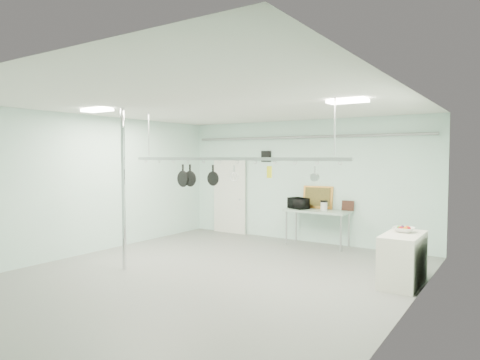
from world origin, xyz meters
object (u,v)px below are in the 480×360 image
Objects in this scene: chrome_pole at (123,189)px; skillet_left at (183,176)px; side_cabinet at (403,259)px; prep_table at (317,213)px; microwave at (299,203)px; skillet_right at (213,175)px; coffee_canister at (324,206)px; fruit_bowl at (404,230)px; skillet_mid at (190,175)px; pot_rack at (228,157)px.

skillet_left is (0.76, 0.90, 0.25)m from chrome_pole.
side_cabinet is (4.85, 2.00, -1.15)m from chrome_pole.
microwave is (-0.52, -0.00, 0.21)m from prep_table.
skillet_right is at bearing 109.53° from microwave.
coffee_canister is 3.14m from fruit_bowl.
skillet_right is (0.58, 0.00, 0.03)m from skillet_mid.
fruit_bowl is (-0.03, 0.17, 0.49)m from side_cabinet.
skillet_right is (-0.25, -3.30, 0.84)m from microwave.
side_cabinet is 0.52m from fruit_bowl.
coffee_canister reaches higher than side_cabinet.
microwave reaches higher than coffee_canister.
skillet_mid is 0.58m from skillet_right.
coffee_canister is 3.57m from skillet_right.
prep_table is 0.33× the size of pot_rack.
skillet_right is at bearing 8.98° from skillet_left.
prep_table is 7.75× the size of coffee_canister.
pot_rack is at bearing 2.44° from skillet_right.
microwave is at bearing 88.05° from skillet_right.
chrome_pole reaches higher than skillet_right.
skillet_mid is (-3.87, -1.27, 0.92)m from fruit_bowl.
side_cabinet is 3.78m from skillet_right.
fruit_bowl is (2.52, -2.03, 0.11)m from prep_table.
skillet_right is at bearing 4.95° from skillet_mid.
chrome_pole reaches higher than microwave.
fruit_bowl is 0.93× the size of skillet_right.
microwave is 1.09× the size of skillet_left.
chrome_pole is at bearing 90.88° from microwave.
skillet_left is 1.04× the size of skillet_mid.
microwave is (1.78, 4.20, -0.56)m from chrome_pole.
chrome_pole reaches higher than pot_rack.
side_cabinet is 4.46m from skillet_left.
skillet_mid is 1.13× the size of skillet_right.
side_cabinet is at bearing 20.78° from skillet_right.
microwave reaches higher than fruit_bowl.
coffee_canister is at bearing 70.59° from skillet_mid.
skillet_left and skillet_right have the same top height.
prep_table is 3.71m from skillet_mid.
skillet_mid is at bearing 180.00° from pot_rack.
fruit_bowl is (2.92, 1.27, -1.28)m from pot_rack.
chrome_pole is at bearing -155.81° from fruit_bowl.
chrome_pole is 2.67× the size of side_cabinet.
pot_rack is (-0.40, -3.30, 1.40)m from prep_table.
skillet_mid is (-3.90, -1.10, 1.41)m from side_cabinet.
skillet_right is at bearing -161.66° from side_cabinet.
chrome_pole is at bearing -120.16° from coffee_canister.
pot_rack is at bearing -99.53° from coffee_canister.
chrome_pole is 6.33× the size of microwave.
side_cabinet is 2.69× the size of skillet_mid.
pot_rack is 23.26× the size of coffee_canister.
coffee_canister is (0.16, 0.03, 0.18)m from prep_table.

